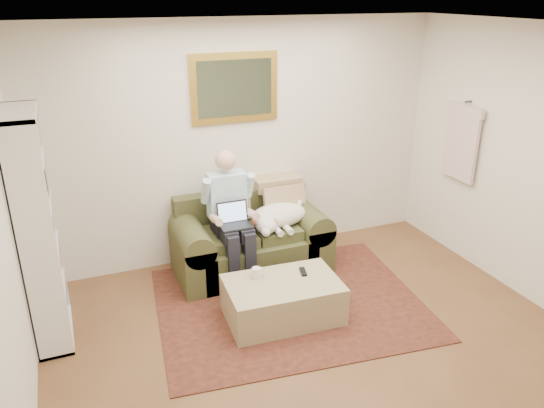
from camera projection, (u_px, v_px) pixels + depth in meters
room_shell at (337, 215)px, 3.90m from camera, size 4.51×5.00×2.61m
rug at (289, 303)px, 5.17m from camera, size 2.71×2.26×0.01m
sofa at (251, 245)px, 5.72m from camera, size 1.62×0.83×0.97m
seated_man at (232, 220)px, 5.36m from camera, size 0.53×0.76×1.37m
laptop at (234, 219)px, 5.29m from camera, size 0.32×0.25×0.23m
sleeping_dog at (279, 215)px, 5.62m from camera, size 0.67×0.42×0.25m
ottoman at (283, 300)px, 4.88m from camera, size 1.07×0.72×0.38m
coffee_mug at (256, 273)px, 4.87m from camera, size 0.08×0.08×0.10m
tv_remote at (303, 272)px, 4.97m from camera, size 0.09×0.16×0.02m
bookshelf at (38, 231)px, 4.36m from camera, size 0.28×0.80×2.00m
wall_mirror at (235, 88)px, 5.47m from camera, size 0.94×0.04×0.72m
hanging_shirt at (462, 139)px, 5.71m from camera, size 0.06×0.52×0.90m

